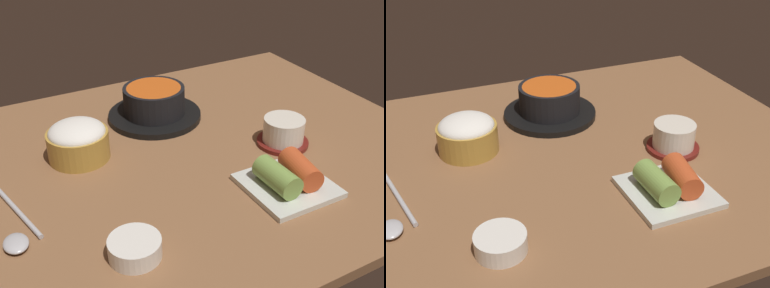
# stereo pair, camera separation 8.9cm
# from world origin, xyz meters

# --- Properties ---
(dining_table) EXTENTS (1.00, 0.76, 0.02)m
(dining_table) POSITION_xyz_m (0.00, 0.00, 0.01)
(dining_table) COLOR brown
(dining_table) RESTS_ON ground
(stone_pot) EXTENTS (0.20, 0.20, 0.07)m
(stone_pot) POSITION_xyz_m (0.03, 0.16, 0.05)
(stone_pot) COLOR black
(stone_pot) RESTS_ON dining_table
(rice_bowl) EXTENTS (0.11, 0.11, 0.07)m
(rice_bowl) POSITION_xyz_m (-0.16, 0.08, 0.06)
(rice_bowl) COLOR #B78C38
(rice_bowl) RESTS_ON dining_table
(tea_cup_with_saucer) EXTENTS (0.10, 0.10, 0.05)m
(tea_cup_with_saucer) POSITION_xyz_m (0.20, -0.06, 0.05)
(tea_cup_with_saucer) COLOR maroon
(tea_cup_with_saucer) RESTS_ON dining_table
(kimchi_plate) EXTENTS (0.14, 0.14, 0.05)m
(kimchi_plate) POSITION_xyz_m (0.11, -0.18, 0.04)
(kimchi_plate) COLOR silver
(kimchi_plate) RESTS_ON dining_table
(side_bowl_near) EXTENTS (0.08, 0.08, 0.03)m
(side_bowl_near) POSITION_xyz_m (-0.18, -0.21, 0.04)
(side_bowl_near) COLOR white
(side_bowl_near) RESTS_ON dining_table
(spoon) EXTENTS (0.06, 0.19, 0.01)m
(spoon) POSITION_xyz_m (-0.31, -0.08, 0.03)
(spoon) COLOR #B7B7BC
(spoon) RESTS_ON dining_table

